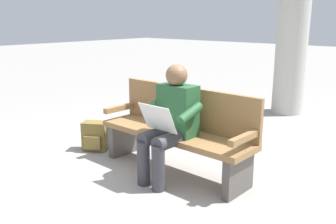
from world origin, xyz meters
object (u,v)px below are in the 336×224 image
at_px(bench_near, 178,129).
at_px(person_seated, 170,120).
at_px(backpack, 95,136).
at_px(support_pillar, 295,6).

height_order(bench_near, person_seated, person_seated).
distance_m(backpack, support_pillar, 3.91).
relative_size(person_seated, support_pillar, 0.33).
relative_size(backpack, support_pillar, 0.10).
height_order(backpack, support_pillar, support_pillar).
bearing_deg(bench_near, backpack, 10.93).
height_order(bench_near, support_pillar, support_pillar).
distance_m(bench_near, backpack, 1.23).
relative_size(bench_near, backpack, 4.99).
bearing_deg(bench_near, support_pillar, -86.08).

